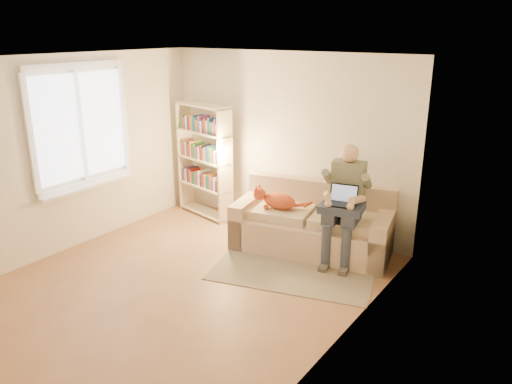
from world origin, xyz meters
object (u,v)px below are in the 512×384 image
Objects in this scene: cat at (275,200)px; laptop at (344,199)px; sofa at (313,226)px; person at (345,197)px; bookshelf at (204,155)px.

laptop reaches higher than cat.
cat is (-0.47, -0.24, 0.36)m from sofa.
laptop reaches higher than sofa.
sofa is 3.17× the size of cat.
person is 3.79× the size of laptop.
bookshelf is (-2.57, 0.34, 0.13)m from laptop.
bookshelf is (-1.58, 0.39, 0.31)m from cat.
person is 0.84× the size of bookshelf.
laptop is at bearing -32.07° from sofa.
laptop is (0.99, 0.05, 0.19)m from cat.
laptop is at bearing -82.31° from person.
person reaches higher than sofa.
person is 2.14× the size of cat.
person is (0.47, -0.06, 0.53)m from sofa.
sofa is 5.63× the size of laptop.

